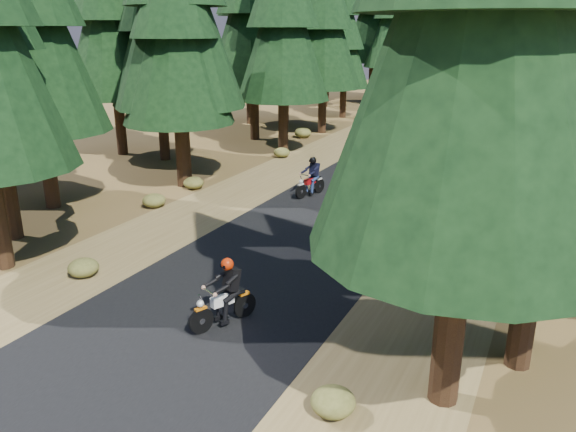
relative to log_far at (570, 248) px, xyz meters
The scene contains 9 objects.
ground 9.20m from the log_far, 146.19° to the right, with size 120.00×120.00×0.00m, color #463719.
road 7.65m from the log_far, behind, with size 6.00×100.00×0.01m, color black.
shoulder_l 12.25m from the log_far, behind, with size 3.20×100.00×0.01m, color brown.
shoulder_r 3.05m from the log_far, behind, with size 3.20×100.00×0.01m, color brown.
pine_forest 19.31m from the log_far, 115.71° to the left, with size 34.59×55.08×16.32m.
log_far is the anchor object (origin of this frame).
understory_shrubs 7.64m from the log_far, 162.58° to the left, with size 15.90×31.45×0.61m.
rider_lead 10.84m from the log_far, 130.12° to the right, with size 1.21×1.83×1.58m.
rider_follow 9.65m from the log_far, 167.90° to the left, with size 0.98×1.83×1.56m.
Camera 1 is at (6.92, -12.63, 6.35)m, focal length 35.00 mm.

